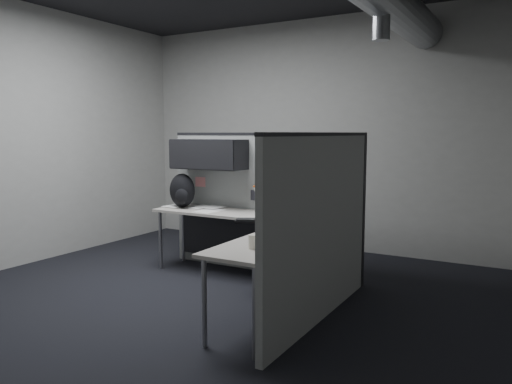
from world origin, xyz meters
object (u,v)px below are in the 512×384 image
Objects in this scene: desk at (254,230)px; backpack at (182,191)px; monitor at (313,196)px; keyboard at (258,221)px; phone at (270,235)px.

desk is 5.64× the size of backpack.
keyboard is at bearing -137.98° from monitor.
desk is 3.81× the size of monitor.
monitor is at bearing 60.44° from keyboard.
backpack reaches higher than desk.
phone is at bearing -87.88° from monitor.
backpack reaches higher than keyboard.
keyboard is 1.39m from backpack.
desk is at bearing 148.87° from keyboard.
phone is (0.60, -0.78, 0.15)m from desk.
phone is (0.03, -0.99, -0.22)m from monitor.
keyboard reaches higher than desk.
keyboard is at bearing 123.45° from phone.
backpack is at bearing 179.80° from keyboard.
desk is at bearing 124.07° from phone.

